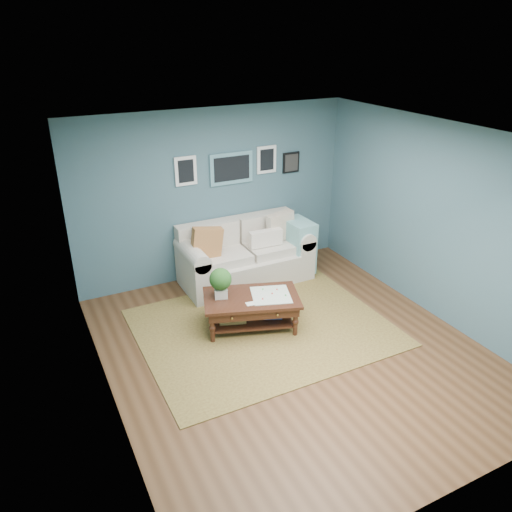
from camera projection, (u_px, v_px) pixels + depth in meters
room_shell at (294, 251)px, 5.88m from camera, size 5.00×5.02×2.70m
area_rug at (263, 327)px, 6.86m from camera, size 3.29×2.63×0.01m
loveseat at (250, 254)px, 8.02m from camera, size 2.11×0.96×1.08m
coffee_table at (246, 302)px, 6.71m from camera, size 1.44×1.11×0.89m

